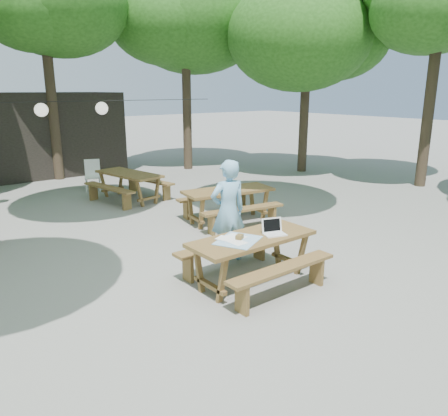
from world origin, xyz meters
TOP-DOWN VIEW (x-y plane):
  - ground at (0.00, 0.00)m, footprint 80.00×80.00m
  - pavilion at (0.50, 10.50)m, footprint 6.00×3.00m
  - main_picnic_table at (0.69, -1.07)m, footprint 2.00×1.58m
  - picnic_table_ne at (2.41, 1.69)m, footprint 2.14×1.88m
  - picnic_table_far_e at (1.56, 4.88)m, footprint 1.89×2.15m
  - woman at (0.98, -0.11)m, footprint 0.72×0.55m
  - plastic_chair at (1.24, 6.66)m, footprint 0.58×0.58m
  - laptop at (1.03, -1.17)m, footprint 0.40×0.35m
  - tabletop_clutter at (0.41, -1.06)m, footprint 0.83×0.78m
  - paper_lanterns at (-0.19, 6.00)m, footprint 9.00×0.34m

SIDE VIEW (x-z plane):
  - ground at x=0.00m, z-range 0.00..0.00m
  - plastic_chair at x=1.24m, z-range -0.19..0.71m
  - main_picnic_table at x=0.69m, z-range 0.01..0.76m
  - picnic_table_ne at x=2.41m, z-range 0.01..0.76m
  - picnic_table_far_e at x=1.56m, z-range 0.01..0.76m
  - tabletop_clutter at x=0.41m, z-range 0.72..0.80m
  - laptop at x=1.03m, z-range 0.69..0.93m
  - woman at x=0.98m, z-range 0.00..1.78m
  - pavilion at x=0.50m, z-range 0.00..2.80m
  - paper_lanterns at x=-0.19m, z-range 2.21..2.59m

